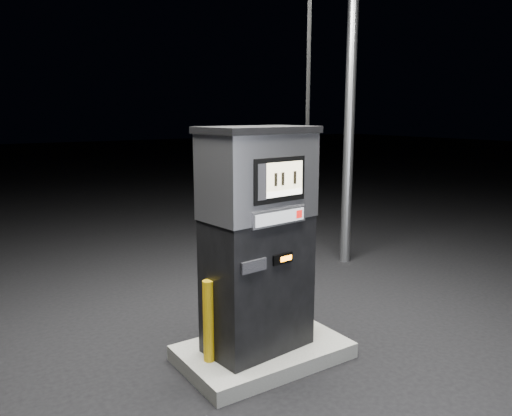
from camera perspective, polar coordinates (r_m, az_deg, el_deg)
ground at (r=5.16m, az=0.80°, el=-16.83°), size 80.00×80.00×0.00m
pump_island at (r=5.13m, az=0.80°, el=-16.09°), size 1.60×1.00×0.15m
fuel_dispenser at (r=4.67m, az=0.23°, el=-3.47°), size 1.20×0.74×4.41m
bollard_left at (r=4.66m, az=-5.45°, el=-12.75°), size 0.11×0.11×0.77m
bollard_right at (r=5.28m, az=5.80°, el=-8.43°), size 0.16×0.16×1.02m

